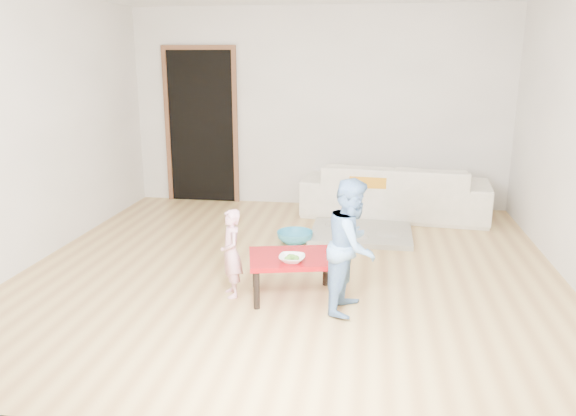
% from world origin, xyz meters
% --- Properties ---
extents(floor, '(5.00, 5.00, 0.01)m').
position_xyz_m(floor, '(0.00, 0.00, 0.00)').
color(floor, tan).
rests_on(floor, ground).
extents(back_wall, '(5.00, 0.02, 2.60)m').
position_xyz_m(back_wall, '(0.00, 2.50, 1.30)').
color(back_wall, white).
rests_on(back_wall, floor).
extents(left_wall, '(0.02, 5.00, 2.60)m').
position_xyz_m(left_wall, '(-2.50, 0.00, 1.30)').
color(left_wall, white).
rests_on(left_wall, floor).
extents(doorway, '(1.02, 0.08, 2.11)m').
position_xyz_m(doorway, '(-1.60, 2.48, 1.02)').
color(doorway, brown).
rests_on(doorway, back_wall).
extents(sofa, '(2.36, 1.11, 0.67)m').
position_xyz_m(sofa, '(1.03, 2.05, 0.33)').
color(sofa, white).
rests_on(sofa, floor).
extents(cushion, '(0.51, 0.45, 0.13)m').
position_xyz_m(cushion, '(0.72, 1.84, 0.51)').
color(cushion, orange).
rests_on(cushion, sofa).
extents(red_table, '(0.82, 0.69, 0.36)m').
position_xyz_m(red_table, '(0.11, -0.64, 0.18)').
color(red_table, '#95080E').
rests_on(red_table, floor).
extents(bowl, '(0.21, 0.21, 0.05)m').
position_xyz_m(bowl, '(0.12, -0.77, 0.38)').
color(bowl, white).
rests_on(bowl, red_table).
extents(broccoli, '(0.12, 0.12, 0.06)m').
position_xyz_m(broccoli, '(0.12, -0.77, 0.39)').
color(broccoli, '#2D5919').
rests_on(broccoli, red_table).
extents(child_pink, '(0.28, 0.32, 0.75)m').
position_xyz_m(child_pink, '(-0.40, -0.69, 0.37)').
color(child_pink, '#D26081').
rests_on(child_pink, floor).
extents(child_blue, '(0.50, 0.59, 1.07)m').
position_xyz_m(child_blue, '(0.60, -0.82, 0.53)').
color(child_blue, '#5C82D6').
rests_on(child_blue, floor).
extents(basin, '(0.39, 0.39, 0.12)m').
position_xyz_m(basin, '(-0.07, 0.78, 0.06)').
color(basin, teal).
rests_on(basin, floor).
extents(blanket, '(1.14, 0.95, 0.06)m').
position_xyz_m(blanket, '(0.64, 1.14, 0.03)').
color(blanket, '#B1AC9C').
rests_on(blanket, floor).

